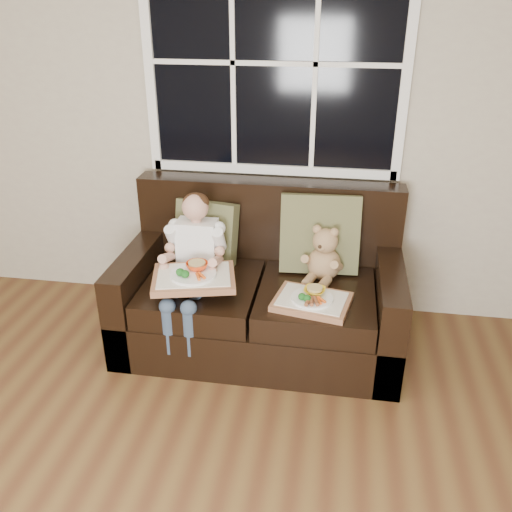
% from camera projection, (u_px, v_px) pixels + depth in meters
% --- Properties ---
extents(window_back, '(1.62, 0.04, 1.37)m').
position_uv_depth(window_back, '(274.00, 63.00, 3.25)').
color(window_back, black).
rests_on(window_back, room_walls).
extents(loveseat, '(1.70, 0.92, 0.96)m').
position_uv_depth(loveseat, '(261.00, 295.00, 3.42)').
color(loveseat, black).
rests_on(loveseat, ground).
extents(pillow_left, '(0.43, 0.26, 0.41)m').
position_uv_depth(pillow_left, '(206.00, 232.00, 3.46)').
color(pillow_left, '#65663F').
rests_on(pillow_left, loveseat).
extents(pillow_right, '(0.50, 0.25, 0.50)m').
position_uv_depth(pillow_right, '(320.00, 233.00, 3.34)').
color(pillow_right, '#65663F').
rests_on(pillow_right, loveseat).
extents(child, '(0.35, 0.59, 0.80)m').
position_uv_depth(child, '(194.00, 253.00, 3.24)').
color(child, white).
rests_on(child, loveseat).
extents(teddy_bear, '(0.24, 0.29, 0.36)m').
position_uv_depth(teddy_bear, '(324.00, 258.00, 3.27)').
color(teddy_bear, tan).
rests_on(teddy_bear, loveseat).
extents(tray_left, '(0.54, 0.46, 0.11)m').
position_uv_depth(tray_left, '(194.00, 276.00, 3.08)').
color(tray_left, '#9A6445').
rests_on(tray_left, child).
extents(tray_right, '(0.47, 0.39, 0.09)m').
position_uv_depth(tray_right, '(312.00, 300.00, 3.04)').
color(tray_right, '#9A6445').
rests_on(tray_right, loveseat).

